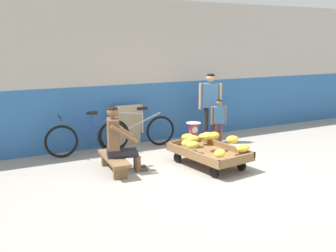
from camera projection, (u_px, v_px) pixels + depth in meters
The scene contains 13 objects.
ground_plane at pixel (227, 180), 6.33m from camera, with size 80.00×80.00×0.00m, color gray.
back_wall at pixel (150, 72), 8.58m from camera, with size 16.00×0.30×3.06m.
banana_cart at pixel (209, 153), 6.95m from camera, with size 1.03×1.54×0.36m.
banana_pile at pixel (207, 141), 6.93m from camera, with size 0.95×1.45×0.26m.
low_bench at pixel (114, 161), 6.67m from camera, with size 0.38×1.12×0.27m.
vendor_seated at pixel (118, 139), 6.61m from camera, with size 0.73×0.57×1.14m.
plastic_crate at pixel (193, 144), 7.95m from camera, with size 0.36×0.28×0.30m.
weighing_scale at pixel (193, 129), 7.89m from camera, with size 0.30×0.30×0.29m.
bicycle_near_left at pixel (88, 137), 7.64m from camera, with size 1.66×0.48×0.86m.
bicycle_far_left at pixel (138, 131), 8.15m from camera, with size 1.66×0.48×0.86m.
sign_board at pixel (126, 125), 8.32m from camera, with size 0.70×0.18×0.89m.
customer_adult at pixel (210, 100), 8.40m from camera, with size 0.44×0.33×1.53m.
customer_child at pixel (219, 118), 8.03m from camera, with size 0.32×0.20×1.04m.
Camera 1 is at (-3.62, -4.88, 2.20)m, focal length 41.69 mm.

